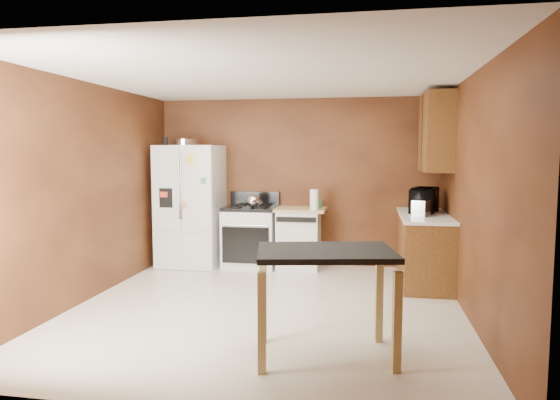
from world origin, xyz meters
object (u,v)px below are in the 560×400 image
(kettle, at_px, (253,201))
(microwave, at_px, (424,201))
(toaster, at_px, (421,208))
(refrigerator, at_px, (191,206))
(green_canister, at_px, (318,204))
(island, at_px, (325,267))
(roasting_pan, at_px, (186,142))
(paper_towel, at_px, (314,200))
(gas_range, at_px, (251,236))
(pen_cup, at_px, (165,141))
(dishwasher, at_px, (299,238))

(kettle, bearing_deg, microwave, -3.23)
(toaster, xyz_separation_m, refrigerator, (-3.28, 0.62, -0.10))
(green_canister, distance_m, microwave, 1.51)
(toaster, relative_size, microwave, 0.51)
(toaster, distance_m, island, 2.63)
(island, bearing_deg, roasting_pan, 127.62)
(toaster, xyz_separation_m, island, (-1.00, -2.42, -0.24))
(roasting_pan, height_order, kettle, roasting_pan)
(paper_towel, relative_size, refrigerator, 0.16)
(microwave, xyz_separation_m, refrigerator, (-3.36, 0.22, -0.15))
(microwave, height_order, gas_range, microwave)
(paper_towel, relative_size, microwave, 0.53)
(pen_cup, height_order, green_canister, pen_cup)
(toaster, relative_size, dishwasher, 0.31)
(kettle, bearing_deg, toaster, -12.97)
(dishwasher, bearing_deg, kettle, -165.20)
(green_canister, bearing_deg, roasting_pan, -174.88)
(microwave, bearing_deg, kettle, 104.47)
(roasting_pan, xyz_separation_m, toaster, (3.34, -0.61, -0.85))
(roasting_pan, xyz_separation_m, gas_range, (0.96, 0.07, -1.38))
(toaster, height_order, gas_range, toaster)
(paper_towel, xyz_separation_m, island, (0.42, -2.97, -0.28))
(roasting_pan, relative_size, refrigerator, 0.21)
(gas_range, bearing_deg, toaster, -15.93)
(roasting_pan, relative_size, pen_cup, 3.04)
(pen_cup, relative_size, toaster, 0.44)
(toaster, relative_size, island, 0.22)
(toaster, bearing_deg, dishwasher, 178.73)
(kettle, bearing_deg, paper_towel, 0.77)
(green_canister, height_order, microwave, microwave)
(refrigerator, distance_m, dishwasher, 1.69)
(roasting_pan, bearing_deg, microwave, -3.61)
(paper_towel, relative_size, dishwasher, 0.32)
(pen_cup, relative_size, microwave, 0.23)
(pen_cup, xyz_separation_m, toaster, (3.62, -0.52, -0.86))
(kettle, bearing_deg, roasting_pan, 175.52)
(pen_cup, relative_size, refrigerator, 0.07)
(refrigerator, bearing_deg, dishwasher, 2.99)
(pen_cup, height_order, toaster, pen_cup)
(roasting_pan, xyz_separation_m, refrigerator, (0.05, 0.01, -0.95))
(pen_cup, relative_size, dishwasher, 0.14)
(dishwasher, bearing_deg, green_canister, 17.34)
(dishwasher, xyz_separation_m, island, (0.65, -3.13, 0.30))
(refrigerator, bearing_deg, toaster, -10.64)
(roasting_pan, height_order, toaster, roasting_pan)
(kettle, xyz_separation_m, refrigerator, (-0.98, 0.09, -0.10))
(pen_cup, height_order, refrigerator, pen_cup)
(pen_cup, bearing_deg, dishwasher, 5.41)
(pen_cup, distance_m, island, 4.09)
(refrigerator, height_order, dishwasher, refrigerator)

